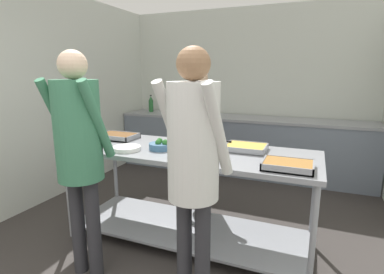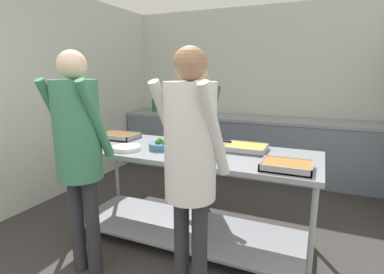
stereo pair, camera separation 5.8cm
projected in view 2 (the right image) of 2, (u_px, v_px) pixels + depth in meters
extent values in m
cube|color=silver|center=(249.00, 90.00, 5.01)|extent=(4.15, 0.06, 2.65)
cube|color=silver|center=(52.00, 96.00, 3.84)|extent=(0.06, 4.51, 2.65)
cube|color=slate|center=(242.00, 146.00, 4.87)|extent=(3.99, 0.62, 0.88)
cube|color=gray|center=(243.00, 118.00, 4.77)|extent=(3.99, 0.65, 0.04)
cube|color=black|center=(274.00, 120.00, 4.58)|extent=(0.53, 0.43, 0.02)
cube|color=gray|center=(188.00, 152.00, 2.77)|extent=(2.33, 0.85, 0.04)
cube|color=gray|center=(188.00, 229.00, 2.93)|extent=(2.25, 0.77, 0.02)
cylinder|color=gray|center=(70.00, 194.00, 2.96)|extent=(0.04, 0.04, 0.88)
cylinder|color=gray|center=(311.00, 244.00, 2.09)|extent=(0.04, 0.04, 0.88)
cylinder|color=gray|center=(117.00, 171.00, 3.63)|extent=(0.04, 0.04, 0.88)
cylinder|color=gray|center=(314.00, 203.00, 2.77)|extent=(0.04, 0.04, 0.88)
cube|color=gray|center=(119.00, 138.00, 3.24)|extent=(0.40, 0.28, 0.01)
cube|color=brown|center=(119.00, 135.00, 3.23)|extent=(0.38, 0.25, 0.04)
cube|color=gray|center=(111.00, 138.00, 3.11)|extent=(0.40, 0.01, 0.05)
cube|color=gray|center=(126.00, 134.00, 3.35)|extent=(0.40, 0.01, 0.05)
cube|color=gray|center=(104.00, 134.00, 3.31)|extent=(0.01, 0.28, 0.05)
cube|color=gray|center=(134.00, 137.00, 3.16)|extent=(0.01, 0.28, 0.05)
cylinder|color=white|center=(127.00, 149.00, 2.75)|extent=(0.27, 0.27, 0.01)
cylinder|color=white|center=(127.00, 148.00, 2.75)|extent=(0.26, 0.26, 0.01)
cylinder|color=white|center=(127.00, 147.00, 2.75)|extent=(0.26, 0.26, 0.01)
cylinder|color=#3D668C|center=(161.00, 146.00, 2.77)|extent=(0.22, 0.22, 0.06)
sphere|color=#2D702D|center=(165.00, 143.00, 2.73)|extent=(0.06, 0.06, 0.06)
sphere|color=#2D702D|center=(160.00, 141.00, 2.80)|extent=(0.06, 0.06, 0.06)
sphere|color=#2D702D|center=(158.00, 142.00, 2.74)|extent=(0.06, 0.06, 0.06)
cylinder|color=gray|center=(206.00, 142.00, 2.91)|extent=(0.24, 0.24, 0.07)
cylinder|color=brown|center=(206.00, 139.00, 2.90)|extent=(0.21, 0.21, 0.01)
cylinder|color=black|center=(224.00, 141.00, 2.83)|extent=(0.14, 0.02, 0.02)
cube|color=gray|center=(246.00, 150.00, 2.72)|extent=(0.37, 0.30, 0.01)
cube|color=gold|center=(246.00, 147.00, 2.72)|extent=(0.34, 0.28, 0.04)
cube|color=gray|center=(242.00, 152.00, 2.59)|extent=(0.37, 0.01, 0.05)
cube|color=gray|center=(249.00, 144.00, 2.85)|extent=(0.37, 0.01, 0.05)
cube|color=gray|center=(227.00, 146.00, 2.79)|extent=(0.01, 0.30, 0.05)
cube|color=gray|center=(266.00, 150.00, 2.65)|extent=(0.01, 0.30, 0.05)
cube|color=gray|center=(286.00, 168.00, 2.20)|extent=(0.36, 0.28, 0.01)
cube|color=#9E6B33|center=(287.00, 165.00, 2.20)|extent=(0.34, 0.26, 0.04)
cube|color=gray|center=(284.00, 171.00, 2.08)|extent=(0.36, 0.01, 0.05)
cube|color=gray|center=(289.00, 161.00, 2.32)|extent=(0.36, 0.01, 0.05)
cube|color=gray|center=(262.00, 163.00, 2.27)|extent=(0.01, 0.28, 0.05)
cube|color=gray|center=(312.00, 169.00, 2.13)|extent=(0.01, 0.28, 0.05)
cylinder|color=#2D2D33|center=(182.00, 249.00, 2.09)|extent=(0.11, 0.11, 0.81)
cylinder|color=#2D2D33|center=(199.00, 257.00, 2.01)|extent=(0.11, 0.11, 0.81)
cylinder|color=silver|center=(168.00, 125.00, 1.96)|extent=(0.14, 0.34, 0.61)
cylinder|color=silver|center=(214.00, 131.00, 1.77)|extent=(0.14, 0.34, 0.61)
cylinder|color=silver|center=(190.00, 142.00, 1.88)|extent=(0.33, 0.33, 0.75)
sphere|color=#8C6647|center=(190.00, 64.00, 1.78)|extent=(0.21, 0.21, 0.21)
cylinder|color=#2D2D33|center=(78.00, 224.00, 2.44)|extent=(0.11, 0.11, 0.82)
cylinder|color=#2D2D33|center=(93.00, 228.00, 2.38)|extent=(0.11, 0.11, 0.82)
cylinder|color=#3D7F5B|center=(58.00, 117.00, 2.29)|extent=(0.08, 0.34, 0.61)
cylinder|color=#3D7F5B|center=(96.00, 120.00, 2.16)|extent=(0.08, 0.34, 0.61)
cylinder|color=#3D7F5B|center=(77.00, 130.00, 2.25)|extent=(0.34, 0.34, 0.75)
sphere|color=beige|center=(72.00, 65.00, 2.14)|extent=(0.21, 0.21, 0.21)
cylinder|color=#2D2D33|center=(205.00, 178.00, 3.59)|extent=(0.10, 0.10, 0.76)
cylinder|color=#2D2D33|center=(194.00, 176.00, 3.66)|extent=(0.10, 0.10, 0.76)
cylinder|color=#4C4C51|center=(213.00, 111.00, 3.38)|extent=(0.10, 0.32, 0.57)
cylinder|color=#4C4C51|center=(187.00, 110.00, 3.53)|extent=(0.10, 0.32, 0.57)
cylinder|color=#4C4C51|center=(200.00, 117.00, 3.47)|extent=(0.31, 0.31, 0.70)
sphere|color=tan|center=(200.00, 78.00, 3.37)|extent=(0.21, 0.21, 0.21)
cylinder|color=#23602D|center=(154.00, 106.00, 5.43)|extent=(0.08, 0.08, 0.20)
cone|color=#23602D|center=(154.00, 98.00, 5.40)|extent=(0.07, 0.07, 0.08)
cylinder|color=black|center=(154.00, 95.00, 5.39)|extent=(0.03, 0.03, 0.02)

